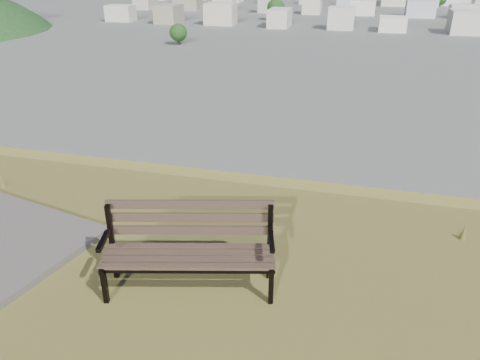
# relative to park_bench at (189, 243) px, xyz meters

# --- Properties ---
(park_bench) EXTENTS (1.76, 0.93, 0.88)m
(park_bench) POSITION_rel_park_bench_xyz_m (0.00, 0.00, 0.00)
(park_bench) COLOR #473429
(park_bench) RESTS_ON hilltop_mesa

